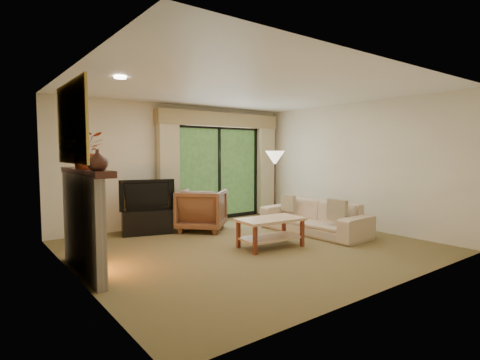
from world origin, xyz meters
TOP-DOWN VIEW (x-y plane):
  - floor at (0.00, 0.00)m, footprint 5.50×5.50m
  - ceiling at (0.00, 0.00)m, footprint 5.50×5.50m
  - wall_back at (0.00, 2.50)m, footprint 5.00×0.00m
  - wall_front at (0.00, -2.50)m, footprint 5.00×0.00m
  - wall_left at (-2.75, 0.00)m, footprint 0.00×5.00m
  - wall_right at (2.75, 0.00)m, footprint 0.00×5.00m
  - fireplace at (-2.63, 0.20)m, footprint 0.24×1.70m
  - mirror at (-2.71, 0.20)m, footprint 0.07×1.45m
  - sliding_door at (1.00, 2.45)m, footprint 2.26×0.10m
  - curtain_left at (-0.35, 2.34)m, footprint 0.45×0.18m
  - curtain_right at (2.35, 2.34)m, footprint 0.45×0.18m
  - cornice at (1.00, 2.36)m, footprint 3.20×0.24m
  - media_console at (-1.01, 1.95)m, footprint 1.02×0.67m
  - tv at (-1.01, 1.95)m, footprint 1.03×0.42m
  - armchair at (0.01, 1.59)m, footprint 1.28×1.28m
  - sofa at (1.61, 0.05)m, footprint 0.96×2.21m
  - pillow_near at (1.53, -0.58)m, footprint 0.12×0.39m
  - pillow_far at (1.53, 0.67)m, footprint 0.11×0.34m
  - coffee_table at (0.22, -0.25)m, footprint 1.13×0.69m
  - floor_lamp at (1.71, 1.28)m, footprint 0.52×0.52m
  - vase at (-2.61, -0.46)m, footprint 0.25×0.25m
  - branches at (-2.61, 0.04)m, footprint 0.43×0.37m

SIDE VIEW (x-z plane):
  - floor at x=0.00m, z-range 0.00..0.00m
  - media_console at x=-1.01m, z-range 0.00..0.47m
  - coffee_table at x=0.22m, z-range 0.00..0.49m
  - sofa at x=1.61m, z-range 0.00..0.63m
  - armchair at x=0.01m, z-range 0.00..0.84m
  - pillow_far at x=1.53m, z-range 0.36..0.69m
  - pillow_near at x=1.53m, z-range 0.34..0.73m
  - fireplace at x=-2.63m, z-range 0.00..1.37m
  - tv at x=-1.01m, z-range 0.47..1.06m
  - floor_lamp at x=1.71m, z-range 0.00..1.60m
  - sliding_door at x=1.00m, z-range 0.02..2.18m
  - curtain_left at x=-0.35m, z-range 0.02..2.38m
  - curtain_right at x=2.35m, z-range 0.02..2.38m
  - wall_back at x=0.00m, z-range -1.20..3.80m
  - wall_front at x=0.00m, z-range -1.20..3.80m
  - wall_left at x=-2.75m, z-range -1.20..3.80m
  - wall_right at x=2.75m, z-range -1.20..3.80m
  - vase at x=-2.61m, z-range 1.37..1.62m
  - branches at x=-2.61m, z-range 1.37..1.83m
  - mirror at x=-2.71m, z-range 1.44..2.46m
  - cornice at x=1.00m, z-range 2.16..2.48m
  - ceiling at x=0.00m, z-range 2.60..2.60m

